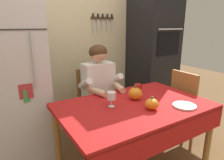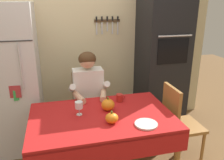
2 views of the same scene
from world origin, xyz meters
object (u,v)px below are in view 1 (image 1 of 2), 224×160
at_px(coffee_mug, 138,88).
at_px(pumpkin_medium, 152,104).
at_px(wine_glass, 111,96).
at_px(serving_tray, 184,106).
at_px(chair_right_side, 187,104).
at_px(wall_oven, 153,52).
at_px(chair_behind_person, 94,101).
at_px(seated_person, 101,89).
at_px(dining_table, 135,113).
at_px(pumpkin_large, 135,94).
at_px(refrigerator, 10,81).

xyz_separation_m(coffee_mug, pumpkin_medium, (-0.20, -0.44, 0.01)).
distance_m(wine_glass, serving_tray, 0.67).
xyz_separation_m(chair_right_side, serving_tray, (-0.55, -0.37, 0.24)).
distance_m(wall_oven, serving_tray, 1.41).
relative_size(chair_behind_person, wine_glass, 6.64).
height_order(seated_person, serving_tray, seated_person).
distance_m(wall_oven, coffee_mug, 1.04).
distance_m(dining_table, seated_person, 0.61).
height_order(chair_behind_person, serving_tray, chair_behind_person).
distance_m(dining_table, chair_behind_person, 0.81).
distance_m(pumpkin_large, pumpkin_medium, 0.27).
bearing_deg(pumpkin_medium, seated_person, 97.25).
xyz_separation_m(refrigerator, pumpkin_large, (1.03, -0.77, -0.10)).
bearing_deg(wine_glass, seated_person, 71.11).
bearing_deg(wine_glass, serving_tray, -31.54).
bearing_deg(seated_person, chair_right_side, -28.10).
height_order(refrigerator, wine_glass, refrigerator).
xyz_separation_m(coffee_mug, pumpkin_large, (-0.18, -0.18, 0.02)).
relative_size(dining_table, serving_tray, 6.64).
relative_size(dining_table, pumpkin_medium, 11.66).
height_order(chair_behind_person, coffee_mug, chair_behind_person).
bearing_deg(wine_glass, chair_behind_person, 75.91).
height_order(coffee_mug, pumpkin_medium, pumpkin_medium).
bearing_deg(coffee_mug, pumpkin_medium, -114.39).
bearing_deg(chair_right_side, dining_table, -173.47).
xyz_separation_m(coffee_mug, wine_glass, (-0.47, -0.21, 0.06)).
xyz_separation_m(chair_behind_person, coffee_mug, (0.30, -0.50, 0.27)).
bearing_deg(coffee_mug, chair_right_side, -16.61).
distance_m(wall_oven, seated_person, 1.18).
height_order(wall_oven, pumpkin_medium, wall_oven).
relative_size(wall_oven, serving_tray, 9.95).
xyz_separation_m(refrigerator, dining_table, (0.95, -0.88, -0.24)).
relative_size(refrigerator, pumpkin_large, 12.73).
relative_size(chair_behind_person, chair_right_side, 1.00).
xyz_separation_m(seated_person, wine_glass, (-0.18, -0.52, 0.10)).
bearing_deg(chair_right_side, serving_tray, -146.24).
bearing_deg(coffee_mug, serving_tray, -80.55).
distance_m(wall_oven, pumpkin_large, 1.28).
distance_m(chair_behind_person, pumpkin_medium, 0.99).
bearing_deg(refrigerator, coffee_mug, -25.95).
relative_size(chair_right_side, serving_tray, 4.41).
bearing_deg(chair_right_side, seated_person, 151.90).
bearing_deg(serving_tray, wall_oven, 59.55).
bearing_deg(serving_tray, wine_glass, 148.46).
xyz_separation_m(dining_table, coffee_mug, (0.26, 0.29, 0.13)).
height_order(wine_glass, pumpkin_large, pumpkin_large).
relative_size(wall_oven, dining_table, 1.50).
bearing_deg(wall_oven, chair_behind_person, -173.17).
relative_size(refrigerator, pumpkin_medium, 14.99).
distance_m(coffee_mug, wine_glass, 0.52).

